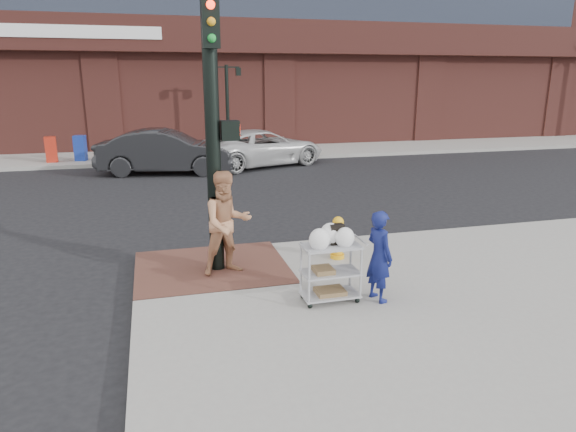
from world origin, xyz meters
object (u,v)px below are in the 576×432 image
object	(u,v)px
pedestrian_tan	(227,223)
woman_blue	(379,256)
minivan_white	(261,148)
fire_hydrant	(338,237)
lamp_post	(227,99)
sedan_dark	(166,152)
traffic_signal_pole	(214,123)
utility_cart	(331,267)

from	to	relation	value
pedestrian_tan	woman_blue	bearing A→B (deg)	-51.71
minivan_white	fire_hydrant	bearing A→B (deg)	155.10
lamp_post	sedan_dark	world-z (taller)	lamp_post
traffic_signal_pole	sedan_dark	distance (m)	11.35
pedestrian_tan	sedan_dark	bearing A→B (deg)	81.57
lamp_post	utility_cart	size ratio (longest dim) A/B	3.19
lamp_post	minivan_white	size ratio (longest dim) A/B	0.74
utility_cart	lamp_post	bearing A→B (deg)	86.80
woman_blue	fire_hydrant	distance (m)	2.04
lamp_post	pedestrian_tan	world-z (taller)	lamp_post
minivan_white	utility_cart	distance (m)	14.03
lamp_post	sedan_dark	bearing A→B (deg)	-126.53
pedestrian_tan	fire_hydrant	bearing A→B (deg)	-5.79
woman_blue	sedan_dark	bearing A→B (deg)	-2.10
lamp_post	sedan_dark	distance (m)	5.35
woman_blue	pedestrian_tan	size ratio (longest dim) A/B	0.78
lamp_post	traffic_signal_pole	world-z (taller)	traffic_signal_pole
fire_hydrant	woman_blue	bearing A→B (deg)	-91.73
minivan_white	pedestrian_tan	bearing A→B (deg)	145.28
lamp_post	fire_hydrant	xyz separation A→B (m)	(-0.14, -15.23, -2.04)
pedestrian_tan	sedan_dark	distance (m)	11.42
lamp_post	minivan_white	distance (m)	3.80
traffic_signal_pole	minivan_white	xyz separation A→B (m)	(3.39, 12.04, -2.08)
traffic_signal_pole	minivan_white	distance (m)	12.68
lamp_post	fire_hydrant	world-z (taller)	lamp_post
woman_blue	fire_hydrant	size ratio (longest dim) A/B	1.74
lamp_post	woman_blue	xyz separation A→B (m)	(-0.20, -17.24, -1.73)
lamp_post	minivan_white	bearing A→B (deg)	-74.01
sedan_dark	utility_cart	distance (m)	13.19
traffic_signal_pole	fire_hydrant	xyz separation A→B (m)	(2.34, -0.00, -2.25)
traffic_signal_pole	fire_hydrant	size ratio (longest dim) A/B	5.92
lamp_post	traffic_signal_pole	xyz separation A→B (m)	(-2.48, -15.23, 0.21)
pedestrian_tan	utility_cart	world-z (taller)	pedestrian_tan
lamp_post	fire_hydrant	bearing A→B (deg)	-90.53
minivan_white	utility_cart	size ratio (longest dim) A/B	4.32
woman_blue	pedestrian_tan	bearing A→B (deg)	35.99
minivan_white	utility_cart	bearing A→B (deg)	152.45
pedestrian_tan	traffic_signal_pole	bearing A→B (deg)	109.63
traffic_signal_pole	pedestrian_tan	world-z (taller)	traffic_signal_pole
traffic_signal_pole	sedan_dark	bearing A→B (deg)	92.72
lamp_post	fire_hydrant	size ratio (longest dim) A/B	4.74
woman_blue	fire_hydrant	bearing A→B (deg)	-15.84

